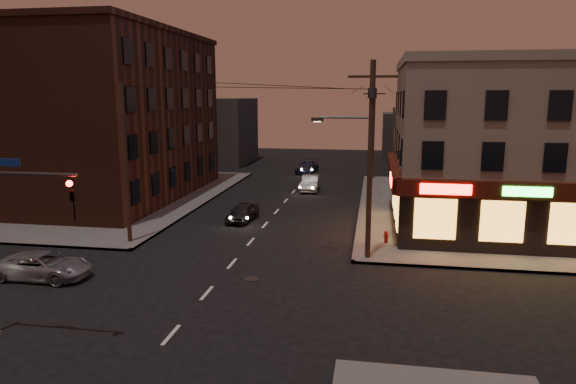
% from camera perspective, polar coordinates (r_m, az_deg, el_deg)
% --- Properties ---
extents(ground, '(120.00, 120.00, 0.00)m').
position_cam_1_polar(ground, '(22.98, -9.01, -11.03)').
color(ground, black).
rests_on(ground, ground).
extents(sidewalk_ne, '(24.00, 28.00, 0.15)m').
position_cam_1_polar(sidewalk_ne, '(41.54, 24.78, -1.90)').
color(sidewalk_ne, '#514F4C').
rests_on(sidewalk_ne, ground).
extents(sidewalk_nw, '(24.00, 28.00, 0.15)m').
position_cam_1_polar(sidewalk_nw, '(47.23, -22.52, -0.30)').
color(sidewalk_nw, '#514F4C').
rests_on(sidewalk_nw, ground).
extents(pizza_building, '(15.85, 12.85, 10.50)m').
position_cam_1_polar(pizza_building, '(34.90, 24.50, 4.66)').
color(pizza_building, gray).
rests_on(pizza_building, sidewalk_ne).
extents(brick_apartment, '(12.00, 20.00, 13.00)m').
position_cam_1_polar(brick_apartment, '(44.73, -19.29, 7.84)').
color(brick_apartment, '#442216').
rests_on(brick_apartment, sidewalk_nw).
extents(bg_building_ne_a, '(10.00, 12.00, 7.00)m').
position_cam_1_polar(bg_building_ne_a, '(58.80, 16.52, 5.49)').
color(bg_building_ne_a, '#3F3D3A').
rests_on(bg_building_ne_a, ground).
extents(bg_building_nw, '(9.00, 10.00, 8.00)m').
position_cam_1_polar(bg_building_nw, '(65.47, -8.22, 6.76)').
color(bg_building_nw, '#3F3D3A').
rests_on(bg_building_nw, ground).
extents(bg_building_ne_b, '(8.00, 8.00, 6.00)m').
position_cam_1_polar(bg_building_ne_b, '(72.55, 13.65, 6.16)').
color(bg_building_ne_b, '#3F3D3A').
rests_on(bg_building_ne_b, ground).
extents(utility_pole_main, '(4.20, 0.44, 10.00)m').
position_cam_1_polar(utility_pole_main, '(26.11, 8.91, 4.66)').
color(utility_pole_main, '#382619').
rests_on(utility_pole_main, sidewalk_ne).
extents(utility_pole_far, '(0.26, 0.26, 9.00)m').
position_cam_1_polar(utility_pole_far, '(52.31, 9.46, 6.44)').
color(utility_pole_far, '#382619').
rests_on(utility_pole_far, sidewalk_ne).
extents(utility_pole_west, '(0.24, 0.24, 9.00)m').
position_cam_1_polar(utility_pole_west, '(30.28, -17.60, 3.00)').
color(utility_pole_west, '#382619').
rests_on(utility_pole_west, sidewalk_nw).
extents(suv_cross, '(4.45, 2.06, 1.24)m').
position_cam_1_polar(suv_cross, '(26.79, -25.57, -7.39)').
color(suv_cross, gray).
rests_on(suv_cross, ground).
extents(sedan_near, '(1.83, 3.73, 1.23)m').
position_cam_1_polar(sedan_near, '(34.99, -5.05, -2.26)').
color(sedan_near, black).
rests_on(sedan_near, ground).
extents(sedan_mid, '(1.67, 4.21, 1.36)m').
position_cam_1_polar(sedan_mid, '(45.93, 2.49, 1.00)').
color(sedan_mid, slate).
rests_on(sedan_mid, ground).
extents(sedan_far, '(2.39, 4.78, 1.33)m').
position_cam_1_polar(sedan_far, '(56.60, 2.13, 2.85)').
color(sedan_far, '#1D223A').
rests_on(sedan_far, ground).
extents(fire_hydrant, '(0.31, 0.31, 0.71)m').
position_cam_1_polar(fire_hydrant, '(29.88, 10.85, -4.85)').
color(fire_hydrant, maroon).
rests_on(fire_hydrant, sidewalk_ne).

